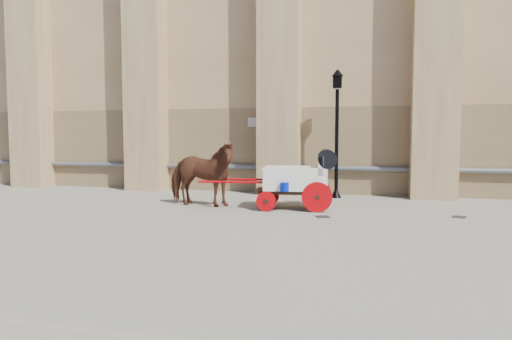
# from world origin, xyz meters

# --- Properties ---
(ground) EXTENTS (90.00, 90.00, 0.00)m
(ground) POSITION_xyz_m (0.00, 0.00, 0.00)
(ground) COLOR slate
(ground) RESTS_ON ground
(horse) EXTENTS (2.23, 1.14, 1.82)m
(horse) POSITION_xyz_m (-2.60, 0.32, 0.91)
(horse) COLOR #5E2E1C
(horse) RESTS_ON ground
(carriage) EXTENTS (3.82, 1.47, 1.63)m
(carriage) POSITION_xyz_m (0.21, 0.52, 0.88)
(carriage) COLOR black
(carriage) RESTS_ON ground
(street_lamp) EXTENTS (0.39, 0.39, 4.14)m
(street_lamp) POSITION_xyz_m (0.99, 3.12, 2.22)
(street_lamp) COLOR black
(street_lamp) RESTS_ON ground
(drain_grate_near) EXTENTS (0.42, 0.42, 0.01)m
(drain_grate_near) POSITION_xyz_m (0.94, -0.61, 0.01)
(drain_grate_near) COLOR black
(drain_grate_near) RESTS_ON ground
(drain_grate_far) EXTENTS (0.41, 0.41, 0.01)m
(drain_grate_far) POSITION_xyz_m (4.21, 0.19, 0.01)
(drain_grate_far) COLOR black
(drain_grate_far) RESTS_ON ground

